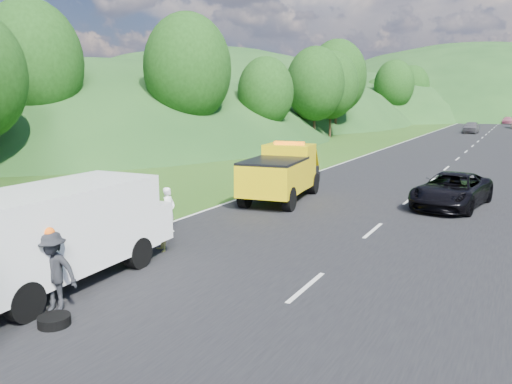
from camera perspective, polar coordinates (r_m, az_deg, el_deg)
The scene contains 14 objects.
ground at distance 15.30m, azimuth -1.82°, elevation -6.54°, with size 320.00×320.00×0.00m, color #38661E.
road_surface at distance 53.02m, azimuth 23.52°, elevation 4.83°, with size 14.00×200.00×0.02m, color black.
tree_line_left at distance 77.41m, azimuth 8.35°, elevation 7.12°, with size 14.00×140.00×14.00m, color #215318, non-canonical shape.
tow_truck at distance 22.38m, azimuth 2.98°, elevation 2.22°, with size 2.99×6.22×2.57m.
white_van at distance 13.04m, azimuth -21.66°, elevation -4.04°, with size 3.76×6.99×2.44m.
woman at distance 17.36m, azimuth -9.86°, elevation -4.62°, with size 0.57×0.42×1.56m, color white.
child at distance 15.31m, azimuth -10.80°, elevation -6.72°, with size 0.52×0.41×1.08m, color #CECD6E.
worker at distance 11.88m, azimuth -21.95°, elevation -12.51°, with size 1.13×0.65×1.76m, color black.
suitcase at distance 18.34m, azimuth -16.71°, elevation -3.06°, with size 0.40×0.22×0.64m, color #65674D.
spare_tire at distance 11.16m, azimuth -22.02°, elevation -14.04°, with size 0.65×0.65×0.20m, color black.
passing_suv at distance 22.65m, azimuth 21.34°, elevation -1.63°, with size 2.38×5.16×1.43m, color black.
dist_car_a at distance 73.32m, azimuth 23.32°, elevation 6.19°, with size 1.86×4.62×1.57m, color #48474B.
dist_car_c at distance 103.92m, azimuth 26.79°, elevation 6.96°, with size 1.78×4.39×1.27m, color #AD566F.
dist_car_d at distance 118.10m, azimuth 26.58°, elevation 7.28°, with size 1.86×4.62×1.57m, color #396141.
Camera 1 is at (7.34, -12.65, 4.50)m, focal length 35.00 mm.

